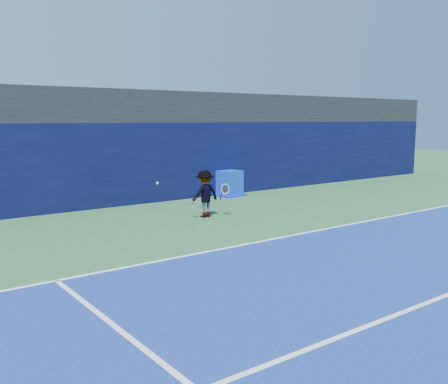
# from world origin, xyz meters

# --- Properties ---
(ground) EXTENTS (80.00, 80.00, 0.00)m
(ground) POSITION_xyz_m (0.00, 0.00, 0.00)
(ground) COLOR #2A5F35
(ground) RESTS_ON ground
(baseline) EXTENTS (24.00, 0.10, 0.01)m
(baseline) POSITION_xyz_m (0.00, 3.00, 0.01)
(baseline) COLOR white
(baseline) RESTS_ON ground
(service_line) EXTENTS (24.00, 0.10, 0.01)m
(service_line) POSITION_xyz_m (0.00, -2.00, 0.01)
(service_line) COLOR white
(service_line) RESTS_ON ground
(stadium_band) EXTENTS (36.00, 3.00, 1.20)m
(stadium_band) POSITION_xyz_m (0.00, 11.50, 3.60)
(stadium_band) COLOR black
(stadium_band) RESTS_ON back_wall_assembly
(back_wall_assembly) EXTENTS (36.00, 1.03, 3.00)m
(back_wall_assembly) POSITION_xyz_m (-0.00, 10.50, 1.50)
(back_wall_assembly) COLOR #090C33
(back_wall_assembly) RESTS_ON ground
(equipment_cart) EXTENTS (1.21, 1.21, 1.04)m
(equipment_cart) POSITION_xyz_m (4.33, 9.72, 0.47)
(equipment_cart) COLOR #0E37C4
(equipment_cart) RESTS_ON ground
(tennis_player) EXTENTS (1.22, 0.67, 1.51)m
(tennis_player) POSITION_xyz_m (0.97, 6.56, 0.76)
(tennis_player) COLOR white
(tennis_player) RESTS_ON ground
(tennis_ball) EXTENTS (0.07, 0.07, 0.07)m
(tennis_ball) POSITION_xyz_m (-0.95, 6.20, 1.29)
(tennis_ball) COLOR #ACD017
(tennis_ball) RESTS_ON ground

